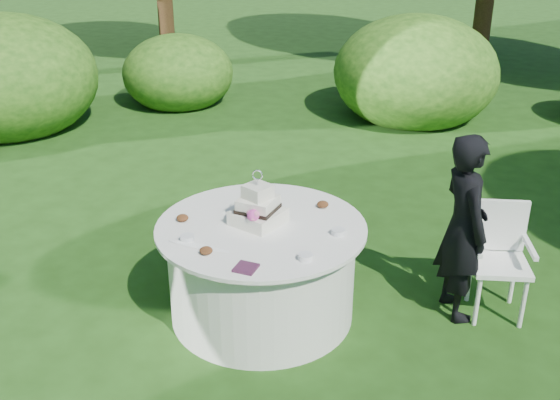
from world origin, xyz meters
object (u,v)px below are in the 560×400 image
(table, at_px, (262,270))
(chair, at_px, (499,250))
(guest, at_px, (463,227))
(cake, at_px, (258,209))
(napkins, at_px, (246,268))

(table, distance_m, chair, 1.81)
(guest, relative_size, cake, 3.40)
(table, bearing_deg, guest, 23.30)
(napkins, height_order, table, napkins)
(chair, bearing_deg, table, -155.86)
(chair, bearing_deg, guest, -151.77)
(cake, bearing_deg, guest, 22.03)
(napkins, xyz_separation_m, cake, (-0.19, 0.64, 0.10))
(table, xyz_separation_m, cake, (-0.03, 0.02, 0.50))
(guest, xyz_separation_m, chair, (0.27, 0.15, -0.21))
(table, height_order, cake, cake)
(napkins, distance_m, chair, 2.03)
(napkins, relative_size, cake, 0.33)
(table, bearing_deg, napkins, -75.56)
(napkins, xyz_separation_m, chair, (1.49, 1.35, -0.26))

